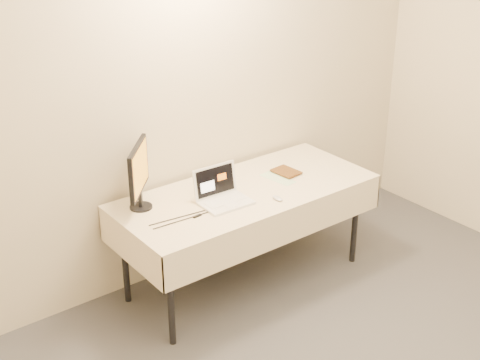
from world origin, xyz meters
TOP-DOWN VIEW (x-y plane):
  - back_wall at (0.00, 2.50)m, footprint 4.00×0.10m
  - table at (0.00, 2.05)m, footprint 1.86×0.81m
  - laptop at (-0.24, 2.01)m, footprint 0.34×0.28m
  - monitor at (-0.72, 2.25)m, footprint 0.31×0.34m
  - book at (0.34, 2.08)m, footprint 0.15×0.03m
  - alarm_clock at (-0.13, 2.31)m, footprint 0.11×0.05m
  - clicker at (0.08, 1.80)m, footprint 0.05×0.09m
  - paper_form at (0.30, 2.06)m, footprint 0.14×0.28m
  - usb_dongle at (-0.49, 1.92)m, footprint 0.06×0.02m

SIDE VIEW (x-z plane):
  - table at x=0.00m, z-range 0.31..1.05m
  - paper_form at x=0.30m, z-range 0.74..0.74m
  - usb_dongle at x=-0.49m, z-range 0.74..0.75m
  - clicker at x=0.08m, z-range 0.74..0.76m
  - alarm_clock at x=-0.13m, z-range 0.74..0.78m
  - laptop at x=-0.24m, z-range 0.68..0.91m
  - book at x=0.34m, z-range 0.74..0.94m
  - monitor at x=-0.72m, z-range 0.78..1.22m
  - back_wall at x=0.00m, z-range 0.00..2.70m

